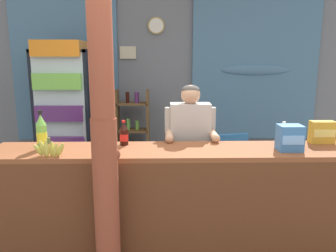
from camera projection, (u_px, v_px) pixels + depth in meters
The scene contains 14 objects.
ground_plane at pixel (165, 219), 3.72m from camera, with size 7.61×7.61×0.00m, color gray.
back_wall_curtained at pixel (164, 77), 5.08m from camera, with size 5.67×0.22×2.87m.
stall_counter at pixel (182, 196), 2.84m from camera, with size 3.28×0.54×0.99m.
timber_post at pixel (104, 126), 2.41m from camera, with size 0.21×0.19×2.67m.
drink_fridge at pixel (66, 109), 4.51m from camera, with size 0.72×0.69×1.97m.
bottle_shelf_rack at pixel (133, 133), 4.86m from camera, with size 0.48×0.28×1.31m.
plastic_lawn_chair at pixel (226, 160), 4.20m from camera, with size 0.53×0.53×0.86m.
shopkeeper at pixel (190, 140), 3.36m from camera, with size 0.51×0.42×1.50m.
soda_bottle_lime_soda at pixel (42, 133), 2.84m from camera, with size 0.09×0.09×0.34m.
soda_bottle_orange_soda at pixel (283, 135), 3.02m from camera, with size 0.08×0.08×0.21m.
soda_bottle_cola at pixel (124, 135), 2.99m from camera, with size 0.08×0.08×0.23m.
snack_box_biscuit at pixel (290, 138), 2.81m from camera, with size 0.20×0.16×0.22m.
snack_box_choco_powder at pixel (322, 132), 3.05m from camera, with size 0.22×0.11×0.20m.
banana_bunch at pixel (50, 149), 2.65m from camera, with size 0.27×0.06×0.16m.
Camera 1 is at (-0.04, -2.34, 1.77)m, focal length 35.75 mm.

